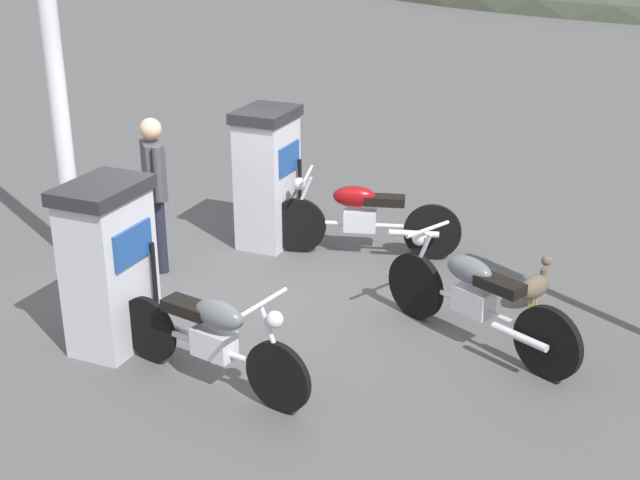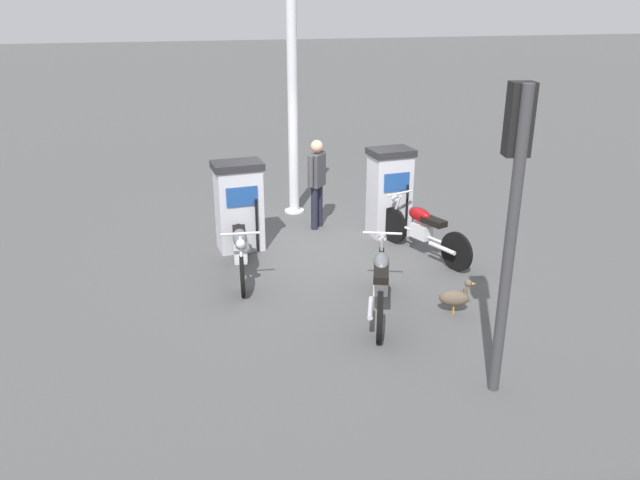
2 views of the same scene
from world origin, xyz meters
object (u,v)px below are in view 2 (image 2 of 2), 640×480
(attendant_person, at_px, (317,178))
(wandering_duck, at_px, (455,297))
(fuel_pump_near, at_px, (239,205))
(motorcycle_extra, at_px, (381,281))
(motorcycle_far_pump, at_px, (422,229))
(roadside_traffic_light, at_px, (514,189))
(motorcycle_near_pump, at_px, (240,249))
(canopy_support_pole, at_px, (293,113))
(fuel_pump_far, at_px, (389,192))

(attendant_person, xyz_separation_m, wandering_duck, (3.88, 0.92, -0.73))
(fuel_pump_near, bearing_deg, motorcycle_extra, 27.39)
(motorcycle_far_pump, bearing_deg, attendant_person, -143.17)
(roadside_traffic_light, bearing_deg, fuel_pump_near, -156.85)
(fuel_pump_near, height_order, motorcycle_near_pump, fuel_pump_near)
(canopy_support_pole, bearing_deg, attendant_person, 10.70)
(attendant_person, bearing_deg, fuel_pump_near, -66.46)
(fuel_pump_near, relative_size, motorcycle_extra, 0.76)
(attendant_person, bearing_deg, motorcycle_near_pump, -42.87)
(fuel_pump_far, xyz_separation_m, motorcycle_extra, (2.89, -1.25, -0.35))
(wandering_duck, bearing_deg, motorcycle_extra, -107.46)
(motorcycle_near_pump, height_order, motorcycle_extra, motorcycle_extra)
(fuel_pump_near, relative_size, roadside_traffic_light, 0.46)
(motorcycle_near_pump, distance_m, roadside_traffic_light, 4.71)
(fuel_pump_near, bearing_deg, motorcycle_far_pump, 68.99)
(motorcycle_far_pump, bearing_deg, motorcycle_extra, -38.59)
(motorcycle_far_pump, height_order, canopy_support_pole, canopy_support_pole)
(fuel_pump_far, distance_m, wandering_duck, 3.26)
(wandering_duck, bearing_deg, roadside_traffic_light, -12.92)
(fuel_pump_far, distance_m, attendant_person, 1.37)
(fuel_pump_far, bearing_deg, wandering_duck, -4.78)
(motorcycle_far_pump, bearing_deg, canopy_support_pole, -151.46)
(fuel_pump_far, distance_m, canopy_support_pole, 2.51)
(fuel_pump_near, distance_m, fuel_pump_far, 2.75)
(roadside_traffic_light, bearing_deg, attendant_person, -174.59)
(fuel_pump_near, relative_size, canopy_support_pole, 0.37)
(fuel_pump_near, xyz_separation_m, roadside_traffic_light, (4.89, 2.09, 1.52))
(motorcycle_far_pump, distance_m, motorcycle_extra, 2.26)
(attendant_person, height_order, wandering_duck, attendant_person)
(motorcycle_extra, bearing_deg, motorcycle_far_pump, 141.41)
(roadside_traffic_light, bearing_deg, wandering_duck, 167.08)
(roadside_traffic_light, xyz_separation_m, canopy_support_pole, (-6.61, -0.72, -0.30))
(motorcycle_near_pump, distance_m, wandering_duck, 3.33)
(fuel_pump_near, relative_size, attendant_person, 0.92)
(motorcycle_extra, bearing_deg, wandering_duck, 72.54)
(fuel_pump_far, relative_size, wandering_duck, 3.14)
(motorcycle_far_pump, xyz_separation_m, roadside_traffic_light, (3.77, -0.82, 1.83))
(fuel_pump_near, xyz_separation_m, fuel_pump_far, (0.00, 2.75, 0.03))
(motorcycle_far_pump, xyz_separation_m, wandering_duck, (2.08, -0.43, -0.23))
(fuel_pump_near, height_order, attendant_person, attendant_person)
(fuel_pump_far, relative_size, roadside_traffic_light, 0.48)
(motorcycle_near_pump, relative_size, canopy_support_pole, 0.48)
(motorcycle_extra, bearing_deg, canopy_support_pole, -178.38)
(fuel_pump_near, distance_m, wandering_duck, 4.08)
(motorcycle_near_pump, xyz_separation_m, canopy_support_pole, (-2.91, 1.54, 1.54))
(motorcycle_near_pump, relative_size, roadside_traffic_light, 0.60)
(attendant_person, bearing_deg, fuel_pump_far, 60.10)
(fuel_pump_near, xyz_separation_m, attendant_person, (-0.68, 1.56, 0.18))
(fuel_pump_far, relative_size, motorcycle_near_pump, 0.80)
(motorcycle_near_pump, relative_size, attendant_person, 1.19)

